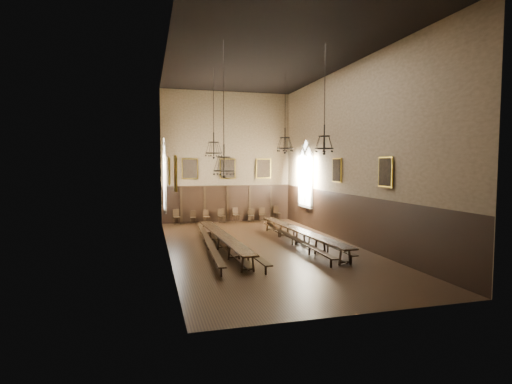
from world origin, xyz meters
name	(u,v)px	position (x,y,z in m)	size (l,w,h in m)	color
floor	(263,247)	(0.00, 0.00, -0.01)	(9.00, 18.00, 0.02)	black
ceiling	(263,58)	(0.00, 0.00, 9.01)	(9.00, 18.00, 0.02)	black
wall_back	(227,157)	(0.00, 9.01, 4.50)	(9.00, 0.02, 9.00)	#887254
wall_front	(360,147)	(0.00, -9.01, 4.50)	(9.00, 0.02, 9.00)	#887254
wall_left	(167,154)	(-4.51, 0.00, 4.50)	(0.02, 18.00, 9.00)	#887254
wall_right	(349,155)	(4.51, 0.00, 4.50)	(0.02, 18.00, 9.00)	#887254
wainscot_panelling	(263,222)	(0.00, 0.00, 1.25)	(9.00, 18.00, 2.50)	black
table_left	(223,242)	(-2.00, -0.04, 0.36)	(1.05, 9.18, 0.71)	black
table_right	(300,237)	(1.97, 0.11, 0.37)	(1.17, 9.51, 0.74)	black
bench_left_outer	(209,244)	(-2.65, 0.05, 0.28)	(0.77, 9.88, 0.44)	black
bench_left_inner	(234,244)	(-1.47, -0.16, 0.28)	(0.73, 9.83, 0.44)	black
bench_right_inner	(292,240)	(1.53, 0.08, 0.28)	(0.41, 9.72, 0.44)	black
bench_right_outer	(309,239)	(2.47, 0.17, 0.26)	(0.45, 9.06, 0.41)	black
chair_0	(177,220)	(-3.55, 8.55, 0.30)	(0.53, 0.53, 0.99)	black
chair_1	(193,220)	(-2.44, 8.59, 0.26)	(0.42, 0.42, 0.86)	black
chair_2	(207,219)	(-1.53, 8.56, 0.27)	(0.49, 0.49, 0.90)	black
chair_3	(221,218)	(-0.53, 8.47, 0.29)	(0.46, 0.46, 0.95)	black
chair_4	(236,218)	(0.54, 8.58, 0.30)	(0.54, 0.54, 0.99)	black
chair_5	(251,218)	(1.59, 8.53, 0.27)	(0.43, 0.43, 0.88)	black
chair_6	(262,217)	(2.41, 8.49, 0.28)	(0.45, 0.45, 0.92)	black
chair_7	(277,216)	(3.54, 8.62, 0.31)	(0.57, 0.57, 1.03)	black
chandelier_back_left	(214,147)	(-1.99, 2.45, 4.90)	(0.88, 0.88, 4.55)	black
chandelier_back_right	(285,143)	(1.93, 2.40, 5.16)	(0.90, 0.90, 4.27)	black
chandelier_front_left	(224,162)	(-2.33, -2.26, 4.11)	(0.87, 0.87, 5.39)	black
chandelier_front_right	(324,141)	(1.78, -2.97, 5.00)	(0.79, 0.79, 4.46)	black
portrait_back_0	(190,169)	(-2.60, 8.88, 3.70)	(1.10, 0.12, 1.40)	gold
portrait_back_1	(228,169)	(0.00, 8.88, 3.70)	(1.10, 0.12, 1.40)	gold
portrait_back_2	(264,169)	(2.60, 8.88, 3.70)	(1.10, 0.12, 1.40)	gold
portrait_left_0	(169,171)	(-4.38, 1.00, 3.70)	(0.12, 1.00, 1.30)	gold
portrait_left_1	(175,173)	(-4.38, -3.50, 3.70)	(0.12, 1.00, 1.30)	gold
portrait_right_0	(337,170)	(4.38, 1.00, 3.70)	(0.12, 1.00, 1.30)	gold
portrait_right_1	(386,172)	(4.38, -3.50, 3.70)	(0.12, 1.00, 1.30)	gold
window_right	(306,174)	(4.43, 5.50, 3.40)	(0.20, 2.20, 4.60)	white
window_left	(164,175)	(-4.43, 5.50, 3.40)	(0.20, 2.20, 4.60)	white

